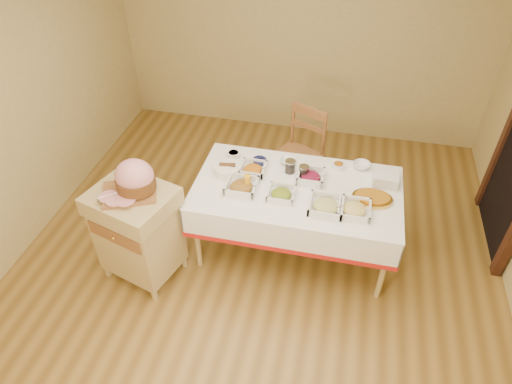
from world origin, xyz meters
TOP-DOWN VIEW (x-y plane):
  - room_shell at (0.00, 0.00)m, footprint 5.00×5.00m
  - dining_table at (0.30, 0.30)m, footprint 1.82×1.02m
  - butcher_cart at (-0.99, -0.29)m, footprint 0.79×0.71m
  - dining_chair at (0.20, 1.15)m, footprint 0.59×0.58m
  - ham_on_board at (-0.94, -0.26)m, footprint 0.45×0.43m
  - serving_dish_a at (-0.17, 0.16)m, footprint 0.27×0.27m
  - serving_dish_b at (0.18, 0.14)m, footprint 0.23×0.23m
  - serving_dish_c at (0.57, 0.07)m, footprint 0.28×0.28m
  - serving_dish_d at (0.80, 0.08)m, footprint 0.27×0.27m
  - serving_dish_e at (-0.13, 0.43)m, footprint 0.24×0.23m
  - serving_dish_f at (0.40, 0.43)m, footprint 0.25×0.24m
  - small_bowl_left at (-0.37, 0.62)m, footprint 0.12×0.12m
  - small_bowl_mid at (-0.10, 0.56)m, footprint 0.13×0.13m
  - small_bowl_right at (0.63, 0.66)m, footprint 0.11×0.11m
  - bowl_white_imported at (0.16, 0.64)m, footprint 0.16×0.16m
  - bowl_small_imported at (0.84, 0.72)m, footprint 0.18×0.18m
  - preserve_jar_left at (0.20, 0.51)m, footprint 0.10×0.10m
  - preserve_jar_right at (0.33, 0.46)m, footprint 0.09×0.09m
  - mustard_bottle at (-0.12, 0.19)m, footprint 0.06×0.06m
  - bread_basket at (-0.35, 0.36)m, footprint 0.24×0.24m
  - plate_stack at (1.05, 0.54)m, footprint 0.22×0.22m
  - brass_platter at (0.95, 0.27)m, footprint 0.34×0.25m

SIDE VIEW (x-z plane):
  - dining_chair at x=0.20m, z-range 0.01..1.02m
  - butcher_cart at x=-0.99m, z-range 0.06..1.00m
  - dining_table at x=0.30m, z-range 0.22..0.98m
  - bowl_white_imported at x=0.16m, z-range 0.76..0.80m
  - brass_platter at x=0.95m, z-range 0.76..0.80m
  - bowl_small_imported at x=0.84m, z-range 0.76..0.81m
  - small_bowl_right at x=0.63m, z-range 0.76..0.82m
  - serving_dish_b at x=0.18m, z-range 0.74..0.84m
  - small_bowl_left at x=-0.37m, z-range 0.76..0.82m
  - small_bowl_mid at x=-0.10m, z-range 0.76..0.82m
  - serving_dish_d at x=0.80m, z-range 0.74..0.84m
  - serving_dish_e at x=-0.13m, z-range 0.74..0.85m
  - serving_dish_f at x=0.40m, z-range 0.74..0.85m
  - serving_dish_c at x=0.57m, z-range 0.74..0.85m
  - serving_dish_a at x=-0.17m, z-range 0.74..0.86m
  - bread_basket at x=-0.35m, z-range 0.75..0.86m
  - preserve_jar_right at x=0.33m, z-range 0.75..0.87m
  - plate_stack at x=1.05m, z-range 0.76..0.87m
  - preserve_jar_left at x=0.20m, z-range 0.75..0.88m
  - mustard_bottle at x=-0.12m, z-range 0.75..0.93m
  - ham_on_board at x=-0.94m, z-range 0.91..1.21m
  - room_shell at x=0.00m, z-range -1.20..3.80m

